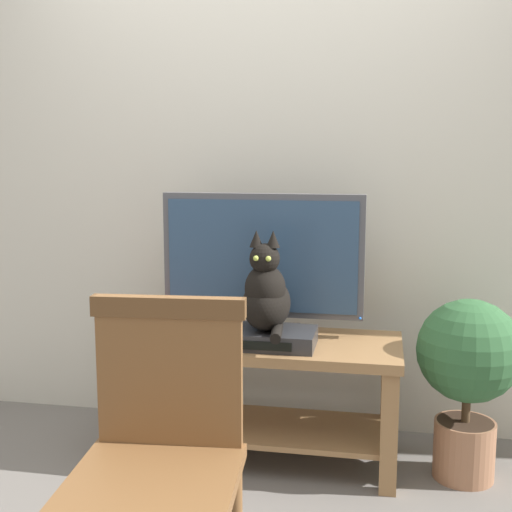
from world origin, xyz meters
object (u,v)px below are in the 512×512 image
(tv, at_px, (262,260))
(media_box, at_px, (266,338))
(cat, at_px, (266,295))
(book_stack, at_px, (157,331))
(potted_plant, at_px, (468,368))
(tv_stand, at_px, (258,376))
(wooden_chair, at_px, (160,443))

(tv, height_order, media_box, tv)
(media_box, xyz_separation_m, cat, (0.00, -0.02, 0.19))
(book_stack, distance_m, potted_plant, 1.36)
(tv, bearing_deg, cat, -75.54)
(tv_stand, bearing_deg, book_stack, -174.46)
(cat, height_order, wooden_chair, cat)
(tv, distance_m, media_box, 0.36)
(media_box, height_order, potted_plant, potted_plant)
(potted_plant, bearing_deg, tv_stand, 179.08)
(media_box, height_order, cat, cat)
(media_box, distance_m, cat, 0.19)
(tv, relative_size, potted_plant, 1.17)
(tv, bearing_deg, potted_plant, -7.59)
(media_box, distance_m, wooden_chair, 1.05)
(wooden_chair, bearing_deg, potted_plant, 49.08)
(tv_stand, height_order, media_box, media_box)
(cat, xyz_separation_m, book_stack, (-0.51, 0.06, -0.20))
(tv_stand, distance_m, cat, 0.41)
(media_box, relative_size, cat, 0.97)
(tv_stand, height_order, potted_plant, potted_plant)
(tv, relative_size, wooden_chair, 0.94)
(tv_stand, height_order, cat, cat)
(media_box, xyz_separation_m, wooden_chair, (-0.12, -1.04, -0.02))
(tv_stand, distance_m, media_box, 0.23)
(tv_stand, bearing_deg, potted_plant, -0.92)
(potted_plant, bearing_deg, wooden_chair, -130.92)
(wooden_chair, relative_size, book_stack, 4.48)
(tv, xyz_separation_m, potted_plant, (0.90, -0.12, -0.41))
(cat, xyz_separation_m, potted_plant, (0.84, 0.09, -0.30))
(book_stack, xyz_separation_m, potted_plant, (1.35, 0.03, -0.10))
(potted_plant, bearing_deg, tv, 172.41)
(media_box, relative_size, potted_plant, 0.54)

